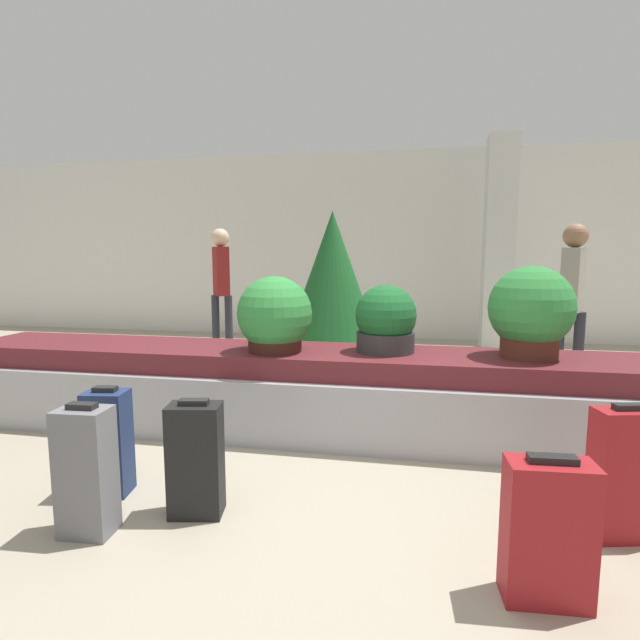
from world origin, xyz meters
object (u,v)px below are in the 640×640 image
(potted_plant_1, at_px, (386,321))
(traveler_0, at_px, (572,291))
(potted_plant_0, at_px, (275,317))
(suitcase_3, at_px, (108,442))
(suitcase_2, at_px, (548,531))
(suitcase_1, at_px, (86,471))
(suitcase_5, at_px, (196,459))
(suitcase_4, at_px, (628,474))
(potted_plant_2, at_px, (531,312))
(pillar, at_px, (499,245))
(decorated_tree, at_px, (332,291))
(traveler_1, at_px, (221,279))

(potted_plant_1, relative_size, traveler_0, 0.30)
(potted_plant_0, bearing_deg, suitcase_3, -120.41)
(suitcase_2, bearing_deg, potted_plant_1, 109.36)
(suitcase_1, xyz_separation_m, potted_plant_0, (0.55, 1.64, 0.62))
(traveler_0, bearing_deg, suitcase_2, 11.56)
(suitcase_5, bearing_deg, potted_plant_1, 46.95)
(suitcase_1, height_order, suitcase_4, suitcase_4)
(suitcase_5, height_order, potted_plant_1, potted_plant_1)
(suitcase_2, relative_size, suitcase_4, 0.90)
(suitcase_4, height_order, potted_plant_2, potted_plant_2)
(potted_plant_2, bearing_deg, suitcase_2, -98.72)
(pillar, height_order, decorated_tree, pillar)
(suitcase_3, xyz_separation_m, suitcase_5, (0.63, -0.13, -0.00))
(suitcase_1, relative_size, suitcase_4, 0.99)
(potted_plant_0, height_order, traveler_0, traveler_0)
(pillar, bearing_deg, traveler_1, -162.68)
(suitcase_1, distance_m, traveler_0, 4.83)
(potted_plant_1, distance_m, traveler_1, 3.73)
(pillar, relative_size, suitcase_1, 4.53)
(suitcase_3, relative_size, potted_plant_1, 1.24)
(suitcase_4, height_order, potted_plant_1, potted_plant_1)
(suitcase_1, relative_size, potted_plant_1, 1.31)
(potted_plant_0, bearing_deg, suitcase_1, -108.58)
(suitcase_1, distance_m, potted_plant_1, 2.36)
(suitcase_4, bearing_deg, suitcase_5, 171.87)
(suitcase_5, relative_size, potted_plant_0, 1.10)
(potted_plant_0, relative_size, potted_plant_1, 1.13)
(suitcase_1, distance_m, suitcase_5, 0.56)
(suitcase_4, xyz_separation_m, traveler_1, (-3.83, 4.06, 0.76))
(suitcase_5, xyz_separation_m, potted_plant_0, (0.08, 1.35, 0.64))
(potted_plant_0, relative_size, decorated_tree, 0.31)
(potted_plant_0, bearing_deg, traveler_1, 119.26)
(suitcase_5, xyz_separation_m, potted_plant_2, (2.04, 1.48, 0.70))
(pillar, distance_m, potted_plant_1, 4.29)
(suitcase_2, height_order, potted_plant_0, potted_plant_0)
(potted_plant_1, bearing_deg, suitcase_4, -44.66)
(suitcase_2, bearing_deg, suitcase_3, 164.12)
(suitcase_2, distance_m, decorated_tree, 3.79)
(suitcase_1, height_order, potted_plant_0, potted_plant_0)
(decorated_tree, bearing_deg, suitcase_5, -95.04)
(traveler_1, bearing_deg, potted_plant_2, -161.41)
(traveler_1, bearing_deg, decorated_tree, -158.00)
(potted_plant_1, height_order, decorated_tree, decorated_tree)
(pillar, height_order, suitcase_2, pillar)
(suitcase_3, bearing_deg, decorated_tree, 64.24)
(suitcase_1, height_order, traveler_1, traveler_1)
(suitcase_5, bearing_deg, suitcase_2, -22.87)
(potted_plant_2, relative_size, traveler_1, 0.38)
(suitcase_4, bearing_deg, potted_plant_1, 122.33)
(suitcase_4, height_order, suitcase_5, suitcase_4)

